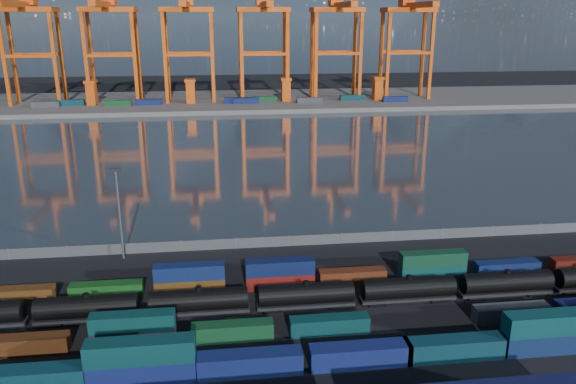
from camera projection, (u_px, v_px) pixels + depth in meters
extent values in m
plane|color=black|center=(314.00, 323.00, 78.73)|extent=(700.00, 700.00, 0.00)
plane|color=#2E3942|center=(259.00, 152.00, 178.12)|extent=(700.00, 700.00, 0.00)
cube|color=#514F4C|center=(243.00, 101.00, 277.21)|extent=(700.00, 70.00, 2.00)
cube|color=#0D3945|center=(30.00, 379.00, 64.49)|extent=(12.63, 2.57, 2.74)
cube|color=navy|center=(142.00, 371.00, 65.97)|extent=(12.63, 2.57, 2.74)
cube|color=#0C3C3F|center=(140.00, 351.00, 65.14)|extent=(12.63, 2.57, 2.74)
cube|color=navy|center=(250.00, 363.00, 67.46)|extent=(12.63, 2.57, 2.74)
cube|color=navy|center=(360.00, 355.00, 69.05)|extent=(12.63, 2.57, 2.74)
cube|color=#0D3744|center=(453.00, 348.00, 70.46)|extent=(12.63, 2.57, 2.74)
cube|color=#0F244E|center=(550.00, 341.00, 71.97)|extent=(12.63, 2.57, 2.74)
cube|color=#0D4245|center=(553.00, 322.00, 71.15)|extent=(12.63, 2.57, 2.74)
cube|color=#512810|center=(25.00, 345.00, 71.54)|extent=(10.84, 2.20, 2.35)
cube|color=maroon|center=(134.00, 338.00, 73.12)|extent=(10.84, 2.20, 2.35)
cube|color=#0B3C3B|center=(132.00, 322.00, 72.42)|extent=(10.84, 2.20, 2.35)
cube|color=#134725|center=(233.00, 331.00, 74.63)|extent=(10.84, 2.20, 2.35)
cube|color=#0B393B|center=(329.00, 325.00, 76.16)|extent=(10.84, 2.20, 2.35)
cube|color=#424447|center=(511.00, 313.00, 79.22)|extent=(10.84, 2.20, 2.35)
cube|color=#5D3512|center=(17.00, 295.00, 84.22)|extent=(10.87, 2.21, 2.36)
cube|color=#16541A|center=(107.00, 290.00, 85.76)|extent=(10.87, 2.21, 2.36)
cube|color=#5A3812|center=(190.00, 286.00, 87.24)|extent=(10.87, 2.21, 2.36)
cube|color=navy|center=(189.00, 272.00, 86.53)|extent=(10.87, 2.21, 2.36)
cube|color=maroon|center=(280.00, 280.00, 88.89)|extent=(10.87, 2.21, 2.36)
cube|color=#0F1B4C|center=(280.00, 267.00, 88.18)|extent=(10.87, 2.21, 2.36)
cube|color=#602813|center=(352.00, 276.00, 90.26)|extent=(10.87, 2.21, 2.36)
cube|color=#0D4444|center=(432.00, 272.00, 91.83)|extent=(10.87, 2.21, 2.36)
cube|color=#12442A|center=(433.00, 259.00, 91.12)|extent=(10.87, 2.21, 2.36)
cube|color=#101E51|center=(507.00, 268.00, 93.35)|extent=(10.87, 2.21, 2.36)
cube|color=black|center=(9.00, 325.00, 77.76)|extent=(2.68, 1.93, 0.64)
cylinder|color=black|center=(87.00, 306.00, 78.37)|extent=(13.92, 3.11, 3.11)
cylinder|color=black|center=(86.00, 295.00, 77.86)|extent=(0.86, 0.86, 0.54)
cube|color=black|center=(88.00, 317.00, 78.89)|extent=(14.46, 2.14, 0.43)
cube|color=black|center=(53.00, 322.00, 78.45)|extent=(2.68, 1.93, 0.64)
cube|color=black|center=(124.00, 318.00, 79.58)|extent=(2.68, 1.93, 0.64)
cylinder|color=black|center=(199.00, 300.00, 80.19)|extent=(13.92, 3.11, 3.11)
cylinder|color=black|center=(198.00, 289.00, 79.67)|extent=(0.86, 0.86, 0.54)
cube|color=black|center=(199.00, 310.00, 80.70)|extent=(14.46, 2.14, 0.43)
cube|color=black|center=(166.00, 315.00, 80.27)|extent=(2.68, 1.93, 0.64)
cube|color=black|center=(233.00, 311.00, 81.40)|extent=(2.68, 1.93, 0.64)
cylinder|color=black|center=(306.00, 294.00, 82.01)|extent=(13.92, 3.11, 3.11)
cylinder|color=black|center=(306.00, 283.00, 81.49)|extent=(0.86, 0.86, 0.54)
cube|color=black|center=(306.00, 304.00, 82.52)|extent=(14.46, 2.14, 0.43)
cube|color=black|center=(273.00, 309.00, 82.08)|extent=(2.68, 1.93, 0.64)
cube|color=black|center=(338.00, 305.00, 83.21)|extent=(2.68, 1.93, 0.64)
cylinder|color=black|center=(408.00, 287.00, 83.82)|extent=(13.92, 3.11, 3.11)
cylinder|color=black|center=(409.00, 277.00, 83.31)|extent=(0.86, 0.86, 0.54)
cube|color=black|center=(408.00, 298.00, 84.34)|extent=(14.46, 2.14, 0.43)
cube|color=black|center=(376.00, 302.00, 83.90)|extent=(2.68, 1.93, 0.64)
cube|color=black|center=(438.00, 298.00, 85.03)|extent=(2.68, 1.93, 0.64)
cylinder|color=black|center=(506.00, 282.00, 85.64)|extent=(13.92, 3.11, 3.11)
cylinder|color=black|center=(508.00, 272.00, 85.12)|extent=(0.86, 0.86, 0.54)
cube|color=black|center=(505.00, 292.00, 86.15)|extent=(14.46, 2.14, 0.43)
cube|color=black|center=(475.00, 296.00, 85.72)|extent=(2.68, 1.93, 0.64)
cube|color=black|center=(534.00, 293.00, 86.85)|extent=(2.68, 1.93, 0.64)
cube|color=black|center=(569.00, 290.00, 87.53)|extent=(2.68, 1.93, 0.64)
cube|color=#595B5E|center=(289.00, 241.00, 104.93)|extent=(160.00, 0.06, 2.00)
cylinder|color=slate|center=(9.00, 254.00, 99.04)|extent=(0.12, 0.12, 2.20)
cylinder|color=slate|center=(68.00, 251.00, 100.21)|extent=(0.12, 0.12, 2.20)
cylinder|color=slate|center=(125.00, 248.00, 101.38)|extent=(0.12, 0.12, 2.20)
cylinder|color=slate|center=(181.00, 246.00, 102.56)|extent=(0.12, 0.12, 2.20)
cylinder|color=slate|center=(236.00, 243.00, 103.73)|extent=(0.12, 0.12, 2.20)
cylinder|color=slate|center=(289.00, 241.00, 104.90)|extent=(0.12, 0.12, 2.20)
cylinder|color=slate|center=(342.00, 238.00, 106.07)|extent=(0.12, 0.12, 2.20)
cylinder|color=slate|center=(393.00, 236.00, 107.24)|extent=(0.12, 0.12, 2.20)
cylinder|color=slate|center=(443.00, 233.00, 108.42)|extent=(0.12, 0.12, 2.20)
cylinder|color=slate|center=(492.00, 231.00, 109.59)|extent=(0.12, 0.12, 2.20)
cylinder|color=slate|center=(540.00, 229.00, 110.76)|extent=(0.12, 0.12, 2.20)
cylinder|color=slate|center=(120.00, 216.00, 97.42)|extent=(0.36, 0.36, 16.00)
cube|color=black|center=(115.00, 170.00, 94.92)|extent=(1.60, 0.40, 0.60)
cube|color=#E1510F|center=(4.00, 61.00, 248.23)|extent=(1.56, 1.56, 43.96)
cube|color=#E1510F|center=(13.00, 59.00, 259.33)|extent=(1.56, 1.56, 43.96)
cube|color=#E1510F|center=(55.00, 61.00, 250.75)|extent=(1.56, 1.56, 43.96)
cube|color=#E1510F|center=(62.00, 59.00, 261.85)|extent=(1.56, 1.56, 43.96)
cube|color=#E1510F|center=(29.00, 56.00, 248.83)|extent=(21.49, 1.37, 1.37)
cube|color=#E1510F|center=(37.00, 54.00, 259.93)|extent=(21.49, 1.37, 1.37)
cube|color=#E1510F|center=(27.00, 9.00, 248.44)|extent=(24.42, 13.68, 2.15)
cube|color=#E1510F|center=(18.00, 4.00, 236.75)|extent=(2.93, 46.89, 2.44)
cube|color=#E1510F|center=(86.00, 61.00, 252.33)|extent=(1.56, 1.56, 43.96)
cube|color=#E1510F|center=(91.00, 59.00, 263.43)|extent=(1.56, 1.56, 43.96)
cube|color=#E1510F|center=(135.00, 60.00, 254.85)|extent=(1.56, 1.56, 43.96)
cube|color=#E1510F|center=(138.00, 58.00, 265.95)|extent=(1.56, 1.56, 43.96)
cube|color=#E1510F|center=(110.00, 55.00, 252.93)|extent=(21.49, 1.37, 1.37)
cube|color=#E1510F|center=(115.00, 54.00, 264.03)|extent=(21.49, 1.37, 1.37)
cube|color=#E1510F|center=(108.00, 9.00, 252.54)|extent=(24.42, 13.68, 2.15)
cube|color=#E1510F|center=(103.00, 4.00, 240.86)|extent=(2.93, 46.89, 2.44)
cube|color=#E1510F|center=(165.00, 60.00, 256.44)|extent=(1.56, 1.56, 43.96)
cube|color=#E1510F|center=(167.00, 58.00, 267.53)|extent=(1.56, 1.56, 43.96)
cube|color=#E1510F|center=(212.00, 59.00, 258.96)|extent=(1.56, 1.56, 43.96)
cube|color=#E1510F|center=(213.00, 58.00, 270.05)|extent=(1.56, 1.56, 43.96)
cube|color=#E1510F|center=(189.00, 55.00, 257.04)|extent=(21.49, 1.37, 1.37)
cube|color=#E1510F|center=(190.00, 53.00, 268.13)|extent=(21.49, 1.37, 1.37)
cube|color=#E1510F|center=(187.00, 10.00, 256.64)|extent=(24.42, 13.68, 2.15)
cube|color=#E1510F|center=(185.00, 5.00, 244.96)|extent=(2.93, 46.89, 2.44)
cube|color=#E1510F|center=(187.00, 0.00, 259.02)|extent=(5.86, 7.81, 4.88)
cube|color=#E1510F|center=(242.00, 59.00, 260.54)|extent=(1.56, 1.56, 43.96)
cube|color=#E1510F|center=(241.00, 57.00, 271.64)|extent=(1.56, 1.56, 43.96)
cube|color=#E1510F|center=(288.00, 59.00, 263.06)|extent=(1.56, 1.56, 43.96)
cube|color=#E1510F|center=(285.00, 57.00, 274.16)|extent=(1.56, 1.56, 43.96)
cube|color=#E1510F|center=(265.00, 54.00, 261.14)|extent=(21.49, 1.37, 1.37)
cube|color=#E1510F|center=(263.00, 53.00, 272.24)|extent=(21.49, 1.37, 1.37)
cube|color=#E1510F|center=(263.00, 10.00, 260.75)|extent=(24.42, 13.68, 2.15)
cube|color=#E1510F|center=(265.00, 5.00, 249.06)|extent=(2.93, 46.89, 2.44)
cube|color=#E1510F|center=(262.00, 0.00, 263.12)|extent=(5.86, 7.81, 4.88)
cube|color=#E1510F|center=(316.00, 58.00, 264.64)|extent=(1.56, 1.56, 43.96)
cube|color=#E1510F|center=(312.00, 57.00, 275.74)|extent=(1.56, 1.56, 43.96)
cube|color=#E1510F|center=(360.00, 58.00, 267.16)|extent=(1.56, 1.56, 43.96)
cube|color=#E1510F|center=(355.00, 56.00, 278.26)|extent=(1.56, 1.56, 43.96)
cube|color=#E1510F|center=(338.00, 53.00, 265.24)|extent=(21.49, 1.37, 1.37)
cube|color=#E1510F|center=(333.00, 52.00, 276.34)|extent=(21.49, 1.37, 1.37)
cube|color=#E1510F|center=(337.00, 10.00, 264.85)|extent=(24.42, 13.68, 2.15)
cube|color=#E1510F|center=(342.00, 5.00, 253.16)|extent=(2.93, 46.89, 2.44)
cube|color=#E1510F|center=(336.00, 0.00, 267.23)|extent=(5.86, 7.81, 4.88)
cube|color=#E1510F|center=(388.00, 58.00, 268.75)|extent=(1.56, 1.56, 43.96)
cube|color=#E1510F|center=(381.00, 56.00, 279.84)|extent=(1.56, 1.56, 43.96)
cube|color=#E1510F|center=(431.00, 57.00, 271.26)|extent=(1.56, 1.56, 43.96)
cube|color=#E1510F|center=(423.00, 56.00, 282.36)|extent=(1.56, 1.56, 43.96)
cube|color=#E1510F|center=(410.00, 53.00, 269.34)|extent=(21.49, 1.37, 1.37)
cube|color=#E1510F|center=(402.00, 51.00, 280.44)|extent=(21.49, 1.37, 1.37)
cube|color=#E1510F|center=(409.00, 10.00, 268.95)|extent=(24.42, 13.68, 2.15)
cube|color=#E1510F|center=(417.00, 5.00, 257.27)|extent=(2.93, 46.89, 2.44)
cube|color=#E1510F|center=(406.00, 0.00, 271.33)|extent=(5.86, 7.81, 4.88)
cube|color=navy|center=(246.00, 101.00, 262.09)|extent=(12.00, 2.44, 2.60)
cube|color=navy|center=(395.00, 99.00, 266.83)|extent=(12.00, 2.44, 2.60)
cube|color=navy|center=(237.00, 100.00, 262.92)|extent=(12.00, 2.44, 2.60)
cube|color=#0C3842|center=(71.00, 103.00, 256.32)|extent=(12.00, 2.44, 2.60)
cube|color=#3F4244|center=(45.00, 105.00, 250.66)|extent=(12.00, 2.44, 2.60)
cube|color=#3F4244|center=(310.00, 100.00, 263.71)|extent=(12.00, 2.44, 2.60)
cube|color=#144C23|center=(118.00, 103.00, 254.79)|extent=(12.00, 2.44, 2.60)
cube|color=navy|center=(149.00, 102.00, 257.64)|extent=(12.00, 2.44, 2.60)
cube|color=#144C23|center=(264.00, 99.00, 267.65)|extent=(12.00, 2.44, 2.60)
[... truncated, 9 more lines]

